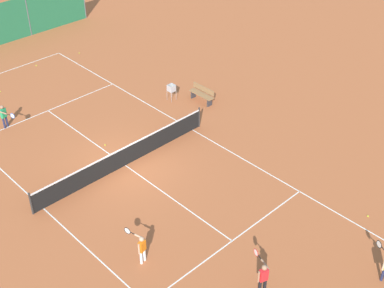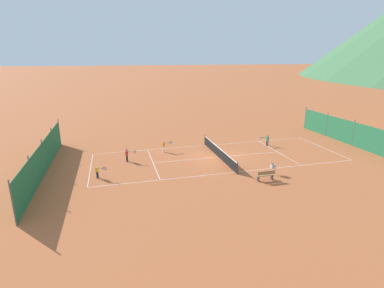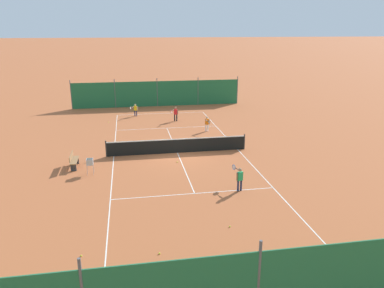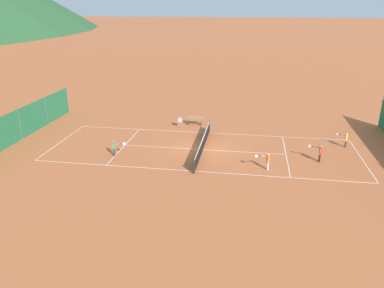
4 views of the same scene
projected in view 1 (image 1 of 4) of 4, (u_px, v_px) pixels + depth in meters
name	position (u px, v px, depth m)	size (l,w,h in m)	color
ground_plane	(125.00, 165.00, 23.52)	(600.00, 600.00, 0.00)	#B25B33
court_line_markings	(125.00, 165.00, 23.52)	(8.25, 23.85, 0.01)	white
tennis_net	(124.00, 156.00, 23.23)	(9.18, 0.08, 1.06)	#2D2D2D
player_near_service	(263.00, 276.00, 17.41)	(0.70, 0.97, 1.27)	black
player_near_baseline	(4.00, 115.00, 25.62)	(0.39, 1.06, 1.22)	#23284C
player_far_service	(141.00, 247.00, 18.53)	(0.40, 1.04, 1.20)	white
tennis_ball_near_corner	(0.00, 92.00, 28.86)	(0.07, 0.07, 0.07)	#CCE033
tennis_ball_alley_right	(36.00, 65.00, 31.42)	(0.07, 0.07, 0.07)	#CCE033
tennis_ball_mid_court	(79.00, 53.00, 32.81)	(0.07, 0.07, 0.07)	#CCE033
tennis_ball_far_corner	(105.00, 145.00, 24.74)	(0.07, 0.07, 0.07)	#CCE033
tennis_ball_by_net_right	(368.00, 216.00, 20.79)	(0.07, 0.07, 0.07)	#CCE033
ball_hopper	(171.00, 89.00, 27.83)	(0.36, 0.36, 0.89)	#B7B7BC
courtside_bench	(202.00, 94.00, 27.82)	(0.36, 1.50, 0.84)	olive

